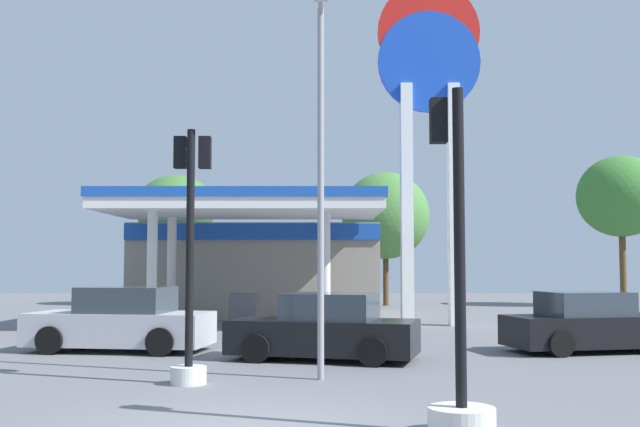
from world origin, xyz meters
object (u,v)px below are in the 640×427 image
car_3 (117,322)px  tree_1 (172,209)px  traffic_signal_1 (186,277)px  corner_streetlamp (317,151)px  station_pole_sign (426,108)px  car_1 (585,324)px  traffic_signal_0 (455,347)px  tree_3 (617,197)px  tree_2 (382,216)px  car_0 (321,330)px

car_3 → tree_1: 20.74m
traffic_signal_1 → tree_1: bearing=101.5°
traffic_signal_1 → corner_streetlamp: corner_streetlamp is taller
corner_streetlamp → station_pole_sign: bearing=72.8°
car_1 → car_3: car_3 is taller
station_pole_sign → corner_streetlamp: 13.09m
station_pole_sign → traffic_signal_1: bearing=-116.0°
car_3 → traffic_signal_1: bearing=-63.2°
car_3 → traffic_signal_0: (6.46, -8.72, 0.36)m
car_1 → tree_3: (8.52, 19.13, 4.77)m
tree_2 → station_pole_sign: bearing=-87.9°
tree_3 → tree_1: bearing=177.0°
station_pole_sign → car_0: bearing=-111.8°
station_pole_sign → tree_2: (-0.46, 12.33, -2.90)m
car_0 → traffic_signal_0: bearing=-77.1°
tree_2 → tree_3: 11.65m
car_0 → corner_streetlamp: (-0.08, -2.95, 3.45)m
car_0 → traffic_signal_0: traffic_signal_0 is taller
tree_1 → car_1: bearing=-55.9°
station_pole_sign → car_1: bearing=-71.1°
car_0 → traffic_signal_1: (-2.37, -3.22, 1.18)m
tree_2 → car_1: bearing=-81.3°
car_0 → corner_streetlamp: bearing=-91.6°
car_1 → tree_2: 20.56m
station_pole_sign → traffic_signal_0: bearing=-97.2°
station_pole_sign → car_1: size_ratio=2.82×
car_3 → corner_streetlamp: bearing=-44.2°
station_pole_sign → car_3: size_ratio=2.65×
tree_1 → tree_3: (22.24, -1.18, 0.52)m
station_pole_sign → corner_streetlamp: station_pole_sign is taller
car_0 → tree_2: tree_2 is taller
station_pole_sign → tree_1: size_ratio=1.80×
car_0 → car_3: 5.12m
car_3 → car_1: bearing=-0.8°
car_1 → car_3: bearing=179.2°
car_3 → tree_1: (-2.61, 20.14, 4.20)m
car_1 → traffic_signal_0: (-4.66, -8.56, 0.41)m
corner_streetlamp → tree_1: bearing=106.6°
car_3 → corner_streetlamp: size_ratio=0.66×
car_0 → tree_3: 25.84m
car_1 → tree_1: bearing=124.1°
tree_1 → tree_3: 22.28m
station_pole_sign → tree_2: bearing=92.1°
traffic_signal_0 → tree_2: tree_2 is taller
traffic_signal_0 → tree_3: size_ratio=0.58×
traffic_signal_0 → corner_streetlamp: 5.38m
corner_streetlamp → car_1: bearing=35.1°
station_pole_sign → tree_3: station_pole_sign is taller
traffic_signal_0 → corner_streetlamp: size_ratio=0.63×
car_0 → car_3: bearing=160.9°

